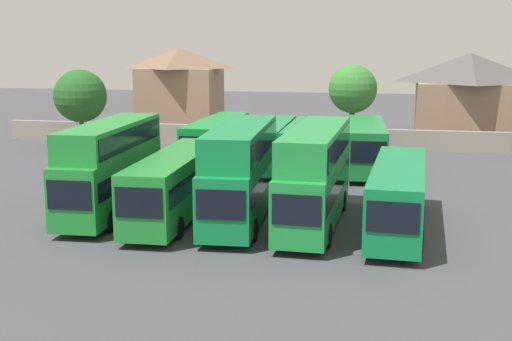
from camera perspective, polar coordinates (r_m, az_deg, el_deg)
ground at (r=52.77m, az=3.12°, el=0.74°), size 140.00×140.00×0.00m
depot_boundary_wall at (r=59.67m, az=4.09°, el=2.80°), size 56.00×0.50×1.80m
bus_1 at (r=37.23m, az=-12.15°, el=0.59°), size 2.84×10.61×5.01m
bus_2 at (r=35.99m, az=-6.78°, el=-0.97°), size 2.85×11.99×3.44m
bus_3 at (r=34.90m, az=-1.31°, el=0.17°), size 3.09×10.86×5.03m
bus_4 at (r=34.33m, az=5.01°, el=-0.06°), size 2.80×11.33×5.02m
bus_5 at (r=34.22m, az=11.90°, el=-1.88°), size 3.05×11.97×3.31m
bus_6 at (r=51.13m, az=-3.34°, el=2.65°), size 2.70×11.34×3.46m
bus_7 at (r=50.12m, az=1.35°, el=2.43°), size 2.62×10.24×3.36m
bus_8 at (r=49.22m, az=4.20°, el=2.25°), size 2.58×10.20×3.36m
bus_9 at (r=49.25m, az=9.26°, el=2.22°), size 3.21×11.14×3.49m
house_terrace_left at (r=69.52m, az=-6.42°, el=6.79°), size 8.12×6.40×8.57m
house_terrace_centre at (r=66.84m, az=17.49°, el=6.02°), size 10.00×8.11×8.16m
tree_behind_wall at (r=61.88m, az=-14.59°, el=6.08°), size 4.65×4.65×6.79m
tree_right_of_lot at (r=61.37m, az=8.16°, el=6.81°), size 4.34×4.34×7.22m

